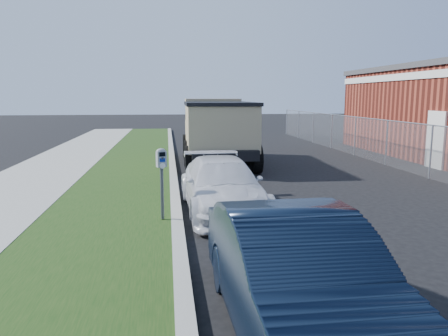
{
  "coord_description": "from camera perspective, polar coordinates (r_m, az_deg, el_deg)",
  "views": [
    {
      "loc": [
        -2.77,
        -9.51,
        2.73
      ],
      "look_at": [
        -1.4,
        1.0,
        1.0
      ],
      "focal_mm": 35.0,
      "sensor_mm": 36.0,
      "label": 1
    }
  ],
  "objects": [
    {
      "name": "white_wagon",
      "position": [
        10.44,
        -0.23,
        -2.31
      ],
      "size": [
        1.93,
        4.43,
        1.27
      ],
      "primitive_type": "imported",
      "rotation": [
        0.0,
        0.0,
        0.03
      ],
      "color": "silver",
      "rests_on": "ground"
    },
    {
      "name": "chainlink_fence",
      "position": [
        18.75,
        20.55,
        4.2
      ],
      "size": [
        0.06,
        30.06,
        30.0
      ],
      "color": "slate",
      "rests_on": "ground"
    },
    {
      "name": "parking_meter",
      "position": [
        9.29,
        -8.16,
        -0.02
      ],
      "size": [
        0.24,
        0.2,
        1.52
      ],
      "rotation": [
        0.0,
        0.0,
        0.35
      ],
      "color": "#3F4247",
      "rests_on": "ground"
    },
    {
      "name": "streetside",
      "position": [
        12.15,
        -20.59,
        -4.0
      ],
      "size": [
        6.12,
        50.0,
        0.15
      ],
      "color": "gray",
      "rests_on": "ground"
    },
    {
      "name": "dump_truck",
      "position": [
        18.16,
        -1.01,
        5.36
      ],
      "size": [
        2.84,
        6.83,
        2.65
      ],
      "rotation": [
        0.0,
        0.0,
        -0.02
      ],
      "color": "black",
      "rests_on": "ground"
    },
    {
      "name": "navy_sedan",
      "position": [
        5.15,
        9.62,
        -13.89
      ],
      "size": [
        1.67,
        4.4,
        1.43
      ],
      "primitive_type": "imported",
      "rotation": [
        0.0,
        0.0,
        0.03
      ],
      "color": "black",
      "rests_on": "ground"
    },
    {
      "name": "ground",
      "position": [
        10.28,
        8.54,
        -6.24
      ],
      "size": [
        120.0,
        120.0,
        0.0
      ],
      "primitive_type": "plane",
      "color": "black",
      "rests_on": "ground"
    }
  ]
}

